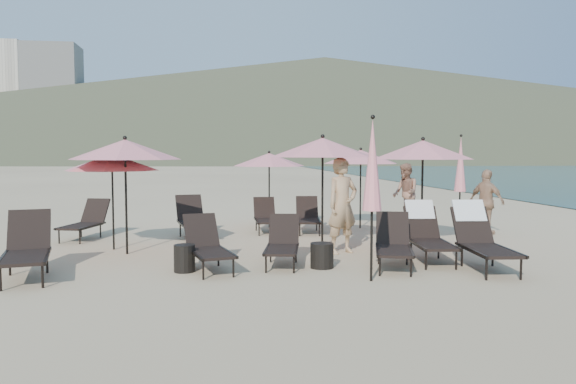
{
  "coord_description": "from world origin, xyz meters",
  "views": [
    {
      "loc": [
        -2.73,
        -9.46,
        2.01
      ],
      "look_at": [
        -0.97,
        3.5,
        1.1
      ],
      "focal_mm": 35.0,
      "sensor_mm": 36.0,
      "label": 1
    }
  ],
  "objects": [
    {
      "name": "ground",
      "position": [
        0.0,
        0.0,
        0.0
      ],
      "size": [
        800.0,
        800.0,
        0.0
      ],
      "primitive_type": "plane",
      "color": "#D6BA8C",
      "rests_on": "ground"
    },
    {
      "name": "volcanic_headland",
      "position": [
        71.37,
        302.62,
        26.49
      ],
      "size": [
        690.0,
        690.0,
        55.0
      ],
      "color": "brown",
      "rests_on": "ground"
    },
    {
      "name": "hotel_skyline",
      "position": [
        -93.62,
        271.21,
        24.18
      ],
      "size": [
        109.0,
        82.0,
        55.0
      ],
      "color": "beige",
      "rests_on": "ground"
    },
    {
      "name": "lounger_0",
      "position": [
        -5.71,
        -0.03,
        0.49
      ],
      "size": [
        1.05,
        1.91,
        1.04
      ],
      "rotation": [
        0.0,
        0.0,
        0.21
      ],
      "color": "black",
      "rests_on": "ground"
    },
    {
      "name": "lounger_1",
      "position": [
        -2.82,
        0.21,
        0.43
      ],
      "size": [
        0.95,
        1.68,
        0.91
      ],
      "rotation": [
        0.0,
        0.0,
        0.24
      ],
      "color": "black",
      "rests_on": "ground"
    },
    {
      "name": "lounger_2",
      "position": [
        -1.49,
        0.45,
        0.4
      ],
      "size": [
        0.84,
        1.57,
        0.86
      ],
      "rotation": [
        0.0,
        0.0,
        -0.19
      ],
      "color": "black",
      "rests_on": "ground"
    },
    {
      "name": "lounger_3",
      "position": [
        0.42,
        -0.03,
        0.43
      ],
      "size": [
        1.02,
        1.7,
        0.92
      ],
      "rotation": [
        0.0,
        0.0,
        -0.28
      ],
      "color": "black",
      "rests_on": "ground"
    },
    {
      "name": "lounger_4",
      "position": [
        1.27,
        0.53,
        0.52
      ],
      "size": [
        0.82,
        1.79,
        1.08
      ],
      "rotation": [
        0.0,
        0.0,
        -0.11
      ],
      "color": "black",
      "rests_on": "ground"
    },
    {
      "name": "lounger_5",
      "position": [
        1.92,
        -0.3,
        0.55
      ],
      "size": [
        0.83,
        1.89,
        1.14
      ],
      "rotation": [
        0.0,
        0.0,
        -0.09
      ],
      "color": "black",
      "rests_on": "ground"
    },
    {
      "name": "lounger_6",
      "position": [
        -5.68,
        4.09,
        0.42
      ],
      "size": [
        1.0,
        1.67,
        0.9
      ],
      "rotation": [
        0.0,
        0.0,
        -0.28
      ],
      "color": "black",
      "rests_on": "ground"
    },
    {
      "name": "lounger_7",
      "position": [
        -3.19,
        3.97,
        0.46
      ],
      "size": [
        0.95,
        1.79,
        0.98
      ],
      "rotation": [
        0.0,
        0.0,
        0.19
      ],
      "color": "black",
      "rests_on": "ground"
    },
    {
      "name": "lounger_8",
      "position": [
        -1.38,
        4.72,
        0.4
      ],
      "size": [
        0.57,
        1.47,
        0.85
      ],
      "rotation": [
        0.0,
        0.0,
        -0.0
      ],
      "color": "black",
      "rests_on": "ground"
    },
    {
      "name": "lounger_9",
      "position": [
        -0.32,
        4.51,
        0.41
      ],
      "size": [
        0.75,
        1.57,
        0.87
      ],
      "rotation": [
        0.0,
        0.0,
        -0.11
      ],
      "color": "black",
      "rests_on": "ground"
    },
    {
      "name": "umbrella_open_0",
      "position": [
        -4.43,
        1.95,
        2.08
      ],
      "size": [
        2.18,
        2.18,
        2.35
      ],
      "color": "black",
      "rests_on": "ground"
    },
    {
      "name": "umbrella_open_1",
      "position": [
        -0.43,
        2.11,
        2.12
      ],
      "size": [
        2.23,
        2.23,
        2.4
      ],
      "color": "black",
      "rests_on": "ground"
    },
    {
      "name": "umbrella_open_2",
      "position": [
        1.67,
        1.88,
        2.08
      ],
      "size": [
        2.18,
        2.18,
        2.35
      ],
      "color": "black",
      "rests_on": "ground"
    },
    {
      "name": "umbrella_open_3",
      "position": [
        -1.21,
        5.54,
        1.83
      ],
      "size": [
        1.93,
        1.93,
        2.07
      ],
      "color": "black",
      "rests_on": "ground"
    },
    {
      "name": "umbrella_open_4",
      "position": [
        1.19,
        5.06,
        1.91
      ],
      "size": [
        2.01,
        2.01,
        2.16
      ],
      "color": "black",
      "rests_on": "ground"
    },
    {
      "name": "umbrella_open_5",
      "position": [
        -4.78,
        2.51,
        1.82
      ],
      "size": [
        1.91,
        1.91,
        2.06
      ],
      "color": "black",
      "rests_on": "ground"
    },
    {
      "name": "umbrella_closed_0",
      "position": [
        -0.26,
        -1.01,
        1.81
      ],
      "size": [
        0.3,
        0.3,
        2.6
      ],
      "color": "black",
      "rests_on": "ground"
    },
    {
      "name": "umbrella_closed_1",
      "position": [
        3.36,
        3.69,
        1.72
      ],
      "size": [
        0.29,
        0.29,
        2.47
      ],
      "color": "black",
      "rests_on": "ground"
    },
    {
      "name": "side_table_0",
      "position": [
        -3.21,
        0.08,
        0.23
      ],
      "size": [
        0.36,
        0.36,
        0.46
      ],
      "primitive_type": "cylinder",
      "color": "black",
      "rests_on": "ground"
    },
    {
      "name": "side_table_1",
      "position": [
        -0.83,
        0.09,
        0.22
      ],
      "size": [
        0.41,
        0.41,
        0.44
      ],
      "primitive_type": "cylinder",
      "color": "black",
      "rests_on": "ground"
    },
    {
      "name": "beachgoer_a",
      "position": [
        -0.14,
        1.48,
        0.96
      ],
      "size": [
        0.83,
        0.7,
        1.92
      ],
      "primitive_type": "imported",
      "rotation": [
        0.0,
        0.0,
        0.41
      ],
      "color": "tan",
      "rests_on": "ground"
    },
    {
      "name": "beachgoer_b",
      "position": [
        2.77,
        5.98,
        0.86
      ],
      "size": [
        0.66,
        0.84,
        1.73
      ],
      "primitive_type": "imported",
      "rotation": [
        0.0,
        0.0,
        -1.57
      ],
      "color": "#9C6950",
      "rests_on": "ground"
    },
    {
      "name": "beachgoer_c",
      "position": [
        3.99,
        3.54,
        0.81
      ],
      "size": [
        0.81,
        1.02,
        1.61
      ],
      "primitive_type": "imported",
      "rotation": [
        0.0,
        0.0,
        2.08
      ],
      "color": "tan",
      "rests_on": "ground"
    }
  ]
}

